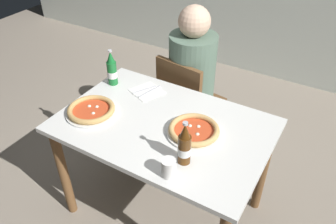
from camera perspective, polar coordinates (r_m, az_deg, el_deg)
ground_plane at (r=2.46m, az=-0.62°, el=-15.78°), size 8.00×8.00×0.00m
dining_table_main at (r=1.99m, az=-0.73°, el=-4.54°), size 1.20×0.80×0.75m
chair_behind_table at (r=2.57m, az=3.15°, el=1.85°), size 0.45×0.45×0.85m
diner_seated at (r=2.55m, az=3.96°, el=4.21°), size 0.34×0.34×1.21m
pizza_margherita_near at (r=1.84m, az=4.41°, el=-3.15°), size 0.30×0.30×0.04m
pizza_marinara_far at (r=2.03m, az=-12.87°, el=0.29°), size 0.30×0.30×0.04m
beer_bottle_left at (r=2.25m, az=-9.49°, el=7.05°), size 0.07×0.07×0.25m
beer_bottle_center at (r=1.62m, az=2.81°, el=-5.74°), size 0.07×0.07×0.25m
napkin_with_cutlery at (r=2.19m, az=-3.58°, el=3.55°), size 0.23×0.23×0.01m
paper_cup at (r=1.59m, az=0.10°, el=-9.43°), size 0.07×0.07×0.09m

